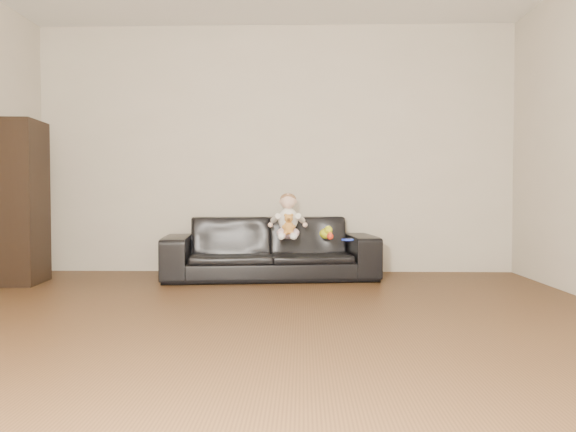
{
  "coord_description": "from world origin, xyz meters",
  "views": [
    {
      "loc": [
        0.29,
        -3.2,
        0.8
      ],
      "look_at": [
        0.15,
        2.15,
        0.61
      ],
      "focal_mm": 35.0,
      "sensor_mm": 36.0,
      "label": 1
    }
  ],
  "objects_px": {
    "teddy_bear": "(289,224)",
    "toy_rattle": "(330,236)",
    "baby": "(288,219)",
    "toy_green": "(326,234)",
    "cabinet": "(20,202)",
    "toy_blue_disc": "(347,240)",
    "sofa": "(270,248)"
  },
  "relations": [
    {
      "from": "cabinet",
      "to": "toy_blue_disc",
      "type": "xyz_separation_m",
      "value": [
        3.0,
        0.12,
        -0.35
      ]
    },
    {
      "from": "sofa",
      "to": "toy_green",
      "type": "distance_m",
      "value": 0.57
    },
    {
      "from": "sofa",
      "to": "baby",
      "type": "height_order",
      "value": "baby"
    },
    {
      "from": "toy_green",
      "to": "toy_rattle",
      "type": "distance_m",
      "value": 0.11
    },
    {
      "from": "cabinet",
      "to": "toy_green",
      "type": "bearing_deg",
      "value": 1.21
    },
    {
      "from": "sofa",
      "to": "cabinet",
      "type": "bearing_deg",
      "value": -176.67
    },
    {
      "from": "teddy_bear",
      "to": "toy_blue_disc",
      "type": "relative_size",
      "value": 1.69
    },
    {
      "from": "baby",
      "to": "teddy_bear",
      "type": "xyz_separation_m",
      "value": [
        0.01,
        -0.13,
        -0.05
      ]
    },
    {
      "from": "cabinet",
      "to": "baby",
      "type": "distance_m",
      "value": 2.47
    },
    {
      "from": "teddy_bear",
      "to": "toy_blue_disc",
      "type": "bearing_deg",
      "value": -14.44
    },
    {
      "from": "sofa",
      "to": "toy_blue_disc",
      "type": "xyz_separation_m",
      "value": [
        0.73,
        -0.27,
        0.1
      ]
    },
    {
      "from": "toy_green",
      "to": "baby",
      "type": "bearing_deg",
      "value": -175.11
    },
    {
      "from": "cabinet",
      "to": "sofa",
      "type": "bearing_deg",
      "value": 4.64
    },
    {
      "from": "sofa",
      "to": "cabinet",
      "type": "xyz_separation_m",
      "value": [
        -2.27,
        -0.39,
        0.45
      ]
    },
    {
      "from": "sofa",
      "to": "toy_blue_disc",
      "type": "distance_m",
      "value": 0.79
    },
    {
      "from": "cabinet",
      "to": "toy_rattle",
      "type": "xyz_separation_m",
      "value": [
        2.85,
        0.21,
        -0.32
      ]
    },
    {
      "from": "sofa",
      "to": "toy_rattle",
      "type": "bearing_deg",
      "value": -23.87
    },
    {
      "from": "teddy_bear",
      "to": "toy_rattle",
      "type": "bearing_deg",
      "value": -2.45
    },
    {
      "from": "baby",
      "to": "toy_blue_disc",
      "type": "distance_m",
      "value": 0.61
    },
    {
      "from": "baby",
      "to": "toy_green",
      "type": "relative_size",
      "value": 2.95
    },
    {
      "from": "cabinet",
      "to": "toy_blue_disc",
      "type": "height_order",
      "value": "cabinet"
    },
    {
      "from": "teddy_bear",
      "to": "toy_green",
      "type": "relative_size",
      "value": 1.29
    },
    {
      "from": "baby",
      "to": "toy_green",
      "type": "bearing_deg",
      "value": 3.1
    },
    {
      "from": "sofa",
      "to": "toy_blue_disc",
      "type": "relative_size",
      "value": 18.06
    },
    {
      "from": "toy_rattle",
      "to": "toy_blue_disc",
      "type": "xyz_separation_m",
      "value": [
        0.16,
        -0.09,
        -0.02
      ]
    },
    {
      "from": "baby",
      "to": "cabinet",
      "type": "bearing_deg",
      "value": -175.3
    },
    {
      "from": "toy_rattle",
      "to": "toy_blue_disc",
      "type": "bearing_deg",
      "value": -29.98
    },
    {
      "from": "baby",
      "to": "toy_blue_disc",
      "type": "relative_size",
      "value": 3.87
    },
    {
      "from": "baby",
      "to": "toy_green",
      "type": "xyz_separation_m",
      "value": [
        0.36,
        0.03,
        -0.14
      ]
    },
    {
      "from": "toy_green",
      "to": "toy_rattle",
      "type": "height_order",
      "value": "toy_green"
    },
    {
      "from": "cabinet",
      "to": "teddy_bear",
      "type": "bearing_deg",
      "value": -1.69
    },
    {
      "from": "teddy_bear",
      "to": "toy_green",
      "type": "bearing_deg",
      "value": 13.43
    }
  ]
}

